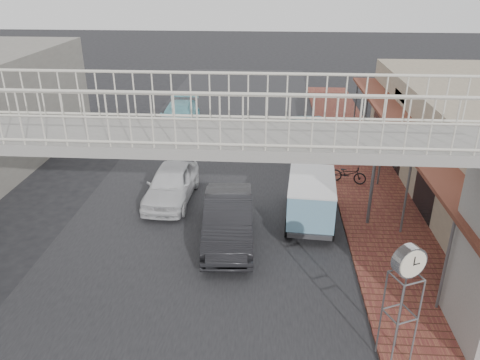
# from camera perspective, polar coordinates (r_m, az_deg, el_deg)

# --- Properties ---
(ground) EXTENTS (120.00, 120.00, 0.00)m
(ground) POSITION_cam_1_polar(r_m,az_deg,el_deg) (16.05, -4.89, -7.57)
(ground) COLOR black
(ground) RESTS_ON ground
(road_strip) EXTENTS (10.00, 60.00, 0.01)m
(road_strip) POSITION_cam_1_polar(r_m,az_deg,el_deg) (16.05, -4.89, -7.55)
(road_strip) COLOR black
(road_strip) RESTS_ON ground
(sidewalk) EXTENTS (3.00, 40.00, 0.10)m
(sidewalk) POSITION_cam_1_polar(r_m,az_deg,el_deg) (18.95, 16.37, -3.09)
(sidewalk) COLOR brown
(sidewalk) RESTS_ON ground
(footbridge) EXTENTS (16.40, 2.40, 6.34)m
(footbridge) POSITION_cam_1_polar(r_m,az_deg,el_deg) (11.06, -8.48, -4.43)
(footbridge) COLOR gray
(footbridge) RESTS_ON ground
(white_hatchback) EXTENTS (1.84, 4.23, 1.42)m
(white_hatchback) POSITION_cam_1_polar(r_m,az_deg,el_deg) (18.72, -8.36, -0.42)
(white_hatchback) COLOR silver
(white_hatchback) RESTS_ON ground
(dark_sedan) EXTENTS (1.92, 4.71, 1.52)m
(dark_sedan) POSITION_cam_1_polar(r_m,az_deg,el_deg) (15.81, -1.45, -4.82)
(dark_sedan) COLOR black
(dark_sedan) RESTS_ON ground
(angkot_curb) EXTENTS (2.80, 5.29, 1.42)m
(angkot_curb) POSITION_cam_1_polar(r_m,az_deg,el_deg) (25.27, 8.12, 6.19)
(angkot_curb) COLOR #659EAF
(angkot_curb) RESTS_ON ground
(angkot_far) EXTENTS (2.05, 4.91, 1.42)m
(angkot_far) POSITION_cam_1_polar(r_m,az_deg,el_deg) (27.53, -7.48, 7.73)
(angkot_far) COLOR #6DB2BD
(angkot_far) RESTS_ON ground
(angkot_van) EXTENTS (1.90, 3.72, 1.77)m
(angkot_van) POSITION_cam_1_polar(r_m,az_deg,el_deg) (16.91, 8.67, -1.69)
(angkot_van) COLOR black
(angkot_van) RESTS_ON ground
(motorcycle_near) EXTENTS (1.65, 1.00, 0.82)m
(motorcycle_near) POSITION_cam_1_polar(r_m,az_deg,el_deg) (20.45, 13.02, 0.77)
(motorcycle_near) COLOR black
(motorcycle_near) RESTS_ON sidewalk
(motorcycle_far) EXTENTS (1.52, 0.54, 0.90)m
(motorcycle_far) POSITION_cam_1_polar(r_m,az_deg,el_deg) (25.86, 11.42, 5.99)
(motorcycle_far) COLOR black
(motorcycle_far) RESTS_ON sidewalk
(street_clock) EXTENTS (0.79, 0.77, 3.05)m
(street_clock) POSITION_cam_1_polar(r_m,az_deg,el_deg) (10.79, 19.80, -9.92)
(street_clock) COLOR #59595B
(street_clock) RESTS_ON sidewalk
(arrow_sign) EXTENTS (2.09, 1.36, 3.50)m
(arrow_sign) POSITION_cam_1_polar(r_m,az_deg,el_deg) (16.47, 19.29, 3.27)
(arrow_sign) COLOR #59595B
(arrow_sign) RESTS_ON sidewalk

